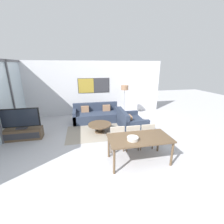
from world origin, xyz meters
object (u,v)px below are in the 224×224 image
(tv_console, at_px, (23,134))
(dining_chair_left, at_px, (116,136))
(sofa_main, at_px, (96,115))
(dining_chair_right, at_px, (146,133))
(sofa_side, at_px, (130,123))
(television, at_px, (20,119))
(fruit_bowl, at_px, (133,138))
(dining_chair_centre, at_px, (132,135))
(floor_lamp, at_px, (125,90))
(dining_table, at_px, (139,140))
(coffee_table, at_px, (100,126))

(tv_console, height_order, dining_chair_left, dining_chair_left)
(sofa_main, relative_size, dining_chair_right, 2.54)
(tv_console, xyz_separation_m, sofa_main, (2.81, 1.37, 0.07))
(sofa_side, bearing_deg, dining_chair_right, -178.91)
(television, height_order, fruit_bowl, television)
(sofa_side, xyz_separation_m, dining_chair_centre, (-0.45, -1.50, 0.23))
(dining_chair_centre, bearing_deg, sofa_side, 73.25)
(tv_console, xyz_separation_m, fruit_bowl, (3.39, -2.20, 0.58))
(fruit_bowl, xyz_separation_m, floor_lamp, (0.84, 3.67, 0.64))
(dining_chair_left, xyz_separation_m, dining_chair_right, (0.96, -0.02, 0.00))
(sofa_side, bearing_deg, floor_lamp, -6.31)
(sofa_side, distance_m, dining_table, 2.22)
(dining_table, distance_m, floor_lamp, 3.70)
(tv_console, height_order, fruit_bowl, fruit_bowl)
(television, relative_size, dining_table, 0.77)
(tv_console, bearing_deg, sofa_side, 0.57)
(tv_console, distance_m, dining_chair_right, 4.36)
(dining_table, xyz_separation_m, dining_chair_centre, (0.00, 0.64, -0.15))
(television, xyz_separation_m, sofa_main, (2.81, 1.37, -0.51))
(coffee_table, distance_m, dining_table, 2.30)
(sofa_main, height_order, sofa_side, same)
(dining_chair_centre, bearing_deg, dining_chair_right, 0.77)
(dining_chair_right, bearing_deg, sofa_main, 114.57)
(dining_chair_right, relative_size, fruit_bowl, 2.86)
(sofa_main, height_order, dining_chair_right, dining_chair_right)
(tv_console, xyz_separation_m, sofa_side, (4.07, 0.04, 0.07))
(fruit_bowl, distance_m, floor_lamp, 3.82)
(dining_chair_centre, bearing_deg, coffee_table, 118.82)
(tv_console, xyz_separation_m, television, (0.00, 0.00, 0.58))
(tv_console, height_order, television, television)
(dining_table, distance_m, dining_chair_centre, 0.66)
(sofa_main, bearing_deg, tv_console, -153.93)
(sofa_side, relative_size, coffee_table, 1.49)
(tv_console, distance_m, dining_table, 4.21)
(tv_console, xyz_separation_m, dining_chair_centre, (3.62, -1.46, 0.30))
(sofa_main, xyz_separation_m, fruit_bowl, (0.58, -3.57, 0.51))
(television, xyz_separation_m, dining_chair_left, (3.14, -1.43, -0.28))
(dining_chair_right, bearing_deg, coffee_table, 131.30)
(dining_chair_left, bearing_deg, dining_chair_right, -1.47)
(tv_console, height_order, dining_chair_right, dining_chair_right)
(floor_lamp, bearing_deg, sofa_main, -176.11)
(sofa_side, height_order, fruit_bowl, sofa_side)
(tv_console, distance_m, fruit_bowl, 4.08)
(dining_table, bearing_deg, sofa_side, 78.10)
(tv_console, xyz_separation_m, dining_chair_right, (4.10, -1.45, 0.30))
(fruit_bowl, bearing_deg, dining_chair_right, 46.50)
(tv_console, bearing_deg, fruit_bowl, -32.99)
(dining_table, relative_size, dining_chair_centre, 1.96)
(dining_table, height_order, fruit_bowl, fruit_bowl)
(tv_console, xyz_separation_m, floor_lamp, (4.23, 1.47, 1.21))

